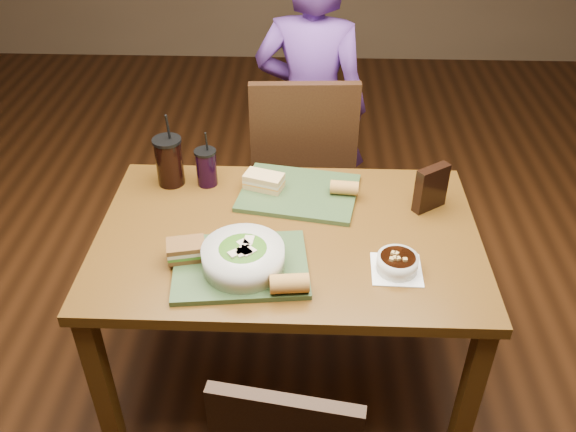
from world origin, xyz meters
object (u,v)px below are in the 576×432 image
object	(u,v)px
tray_near	(241,266)
cup_berry	(206,167)
diner	(311,109)
salad_bowl	(243,256)
chair_far	(304,168)
sandwich_near	(186,250)
baguette_near	(289,283)
sandwich_far	(264,181)
chip_bag	(431,188)
tray_far	(299,193)
baguette_far	(344,188)
cup_cola	(169,161)
soup_bowl	(397,263)
dining_table	(288,253)

from	to	relation	value
tray_near	cup_berry	distance (m)	0.52
diner	salad_bowl	world-z (taller)	diner
chair_far	sandwich_near	world-z (taller)	chair_far
chair_far	baguette_near	xyz separation A→B (m)	(-0.03, -1.01, 0.22)
sandwich_far	tray_near	bearing A→B (deg)	-95.67
tray_near	chip_bag	bearing A→B (deg)	29.17
baguette_near	sandwich_far	bearing A→B (deg)	101.59
cup_berry	chair_far	bearing A→B (deg)	48.62
tray_far	diner	bearing A→B (deg)	86.97
baguette_far	baguette_near	bearing A→B (deg)	-109.09
cup_cola	soup_bowl	bearing A→B (deg)	-30.78
diner	cup_cola	world-z (taller)	diner
dining_table	chair_far	distance (m)	0.71
soup_bowl	baguette_far	distance (m)	0.43
baguette_far	chip_bag	bearing A→B (deg)	-9.68
dining_table	diner	world-z (taller)	diner
tray_far	baguette_far	bearing A→B (deg)	-4.54
baguette_near	chip_bag	bearing A→B (deg)	44.51
sandwich_near	baguette_near	size ratio (longest dim) A/B	1.16
sandwich_far	cup_cola	distance (m)	0.36
dining_table	baguette_far	bearing A→B (deg)	47.94
sandwich_far	soup_bowl	bearing A→B (deg)	-43.96
diner	chip_bag	bearing A→B (deg)	126.79
cup_berry	sandwich_far	bearing A→B (deg)	-11.91
soup_bowl	baguette_far	xyz separation A→B (m)	(-0.15, 0.40, 0.01)
tray_near	baguette_near	distance (m)	0.20
chip_bag	tray_near	bearing A→B (deg)	174.08
chair_far	cup_berry	world-z (taller)	chair_far
cup_berry	salad_bowl	bearing A→B (deg)	-69.53
diner	tray_near	distance (m)	1.19
tray_near	sandwich_near	size ratio (longest dim) A/B	3.12
tray_far	cup_berry	distance (m)	0.36
soup_bowl	sandwich_far	xyz separation A→B (m)	(-0.45, 0.43, 0.02)
diner	cup_cola	bearing A→B (deg)	61.72
sandwich_far	baguette_near	distance (m)	0.57
baguette_near	cup_cola	xyz separation A→B (m)	(-0.47, 0.60, 0.05)
cup_berry	baguette_near	bearing A→B (deg)	-61.11
dining_table	cup_berry	xyz separation A→B (m)	(-0.32, 0.30, 0.16)
cup_berry	chip_bag	xyz separation A→B (m)	(0.82, -0.13, 0.01)
soup_bowl	cup_berry	xyz separation A→B (m)	(-0.67, 0.48, 0.04)
cup_cola	chip_bag	world-z (taller)	cup_cola
tray_near	chip_bag	distance (m)	0.74
dining_table	baguette_near	xyz separation A→B (m)	(0.02, -0.31, 0.14)
baguette_far	soup_bowl	bearing A→B (deg)	-69.41
chair_far	soup_bowl	xyz separation A→B (m)	(0.30, -0.89, 0.21)
salad_bowl	cup_cola	world-z (taller)	cup_cola
baguette_near	chip_bag	world-z (taller)	chip_bag
sandwich_far	diner	bearing A→B (deg)	76.94
baguette_near	baguette_far	xyz separation A→B (m)	(0.18, 0.53, -0.00)
chair_far	dining_table	bearing A→B (deg)	-93.61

